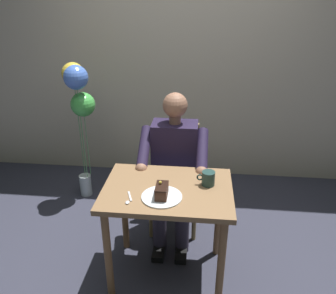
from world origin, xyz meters
TOP-DOWN VIEW (x-y plane):
  - ground_plane at (0.00, 0.00)m, footprint 14.00×14.00m
  - cafe_rear_panel at (0.00, -1.62)m, footprint 6.40×0.12m
  - dining_table at (0.00, 0.00)m, footprint 0.85×0.60m
  - chair at (0.00, -0.64)m, footprint 0.42×0.42m
  - seated_person at (0.00, -0.47)m, footprint 0.53×0.58m
  - dessert_plate at (0.02, 0.12)m, footprint 0.26×0.26m
  - cake_slice at (0.02, 0.12)m, footprint 0.07×0.14m
  - coffee_cup at (-0.26, -0.07)m, footprint 0.12×0.09m
  - dessert_spoon at (0.23, 0.17)m, footprint 0.05×0.14m
  - balloon_display at (0.92, -0.99)m, footprint 0.28×0.28m

SIDE VIEW (x-z plane):
  - ground_plane at x=0.00m, z-range 0.00..0.00m
  - chair at x=0.00m, z-range 0.05..0.96m
  - dining_table at x=0.00m, z-range 0.25..0.99m
  - seated_person at x=0.00m, z-range 0.03..1.25m
  - dessert_spoon at x=0.23m, z-range 0.74..0.75m
  - dessert_plate at x=0.02m, z-range 0.74..0.75m
  - cake_slice at x=0.02m, z-range 0.74..0.83m
  - coffee_cup at x=-0.26m, z-range 0.74..0.84m
  - balloon_display at x=0.92m, z-range 0.36..1.70m
  - cafe_rear_panel at x=0.00m, z-range 0.00..3.00m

